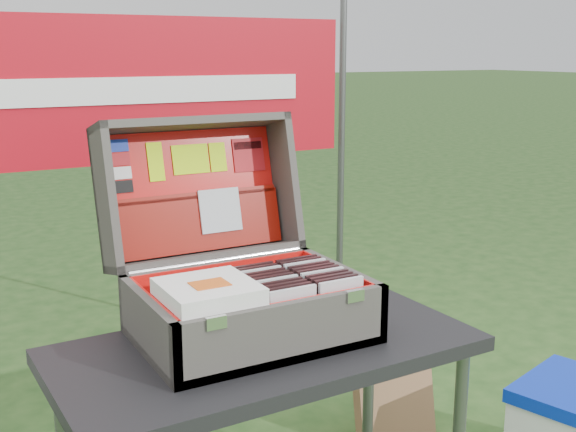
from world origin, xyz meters
TOP-DOWN VIEW (x-y plane):
  - table_top at (-0.10, -0.01)m, footprint 1.12×0.58m
  - table_leg_br at (0.39, 0.21)m, footprint 0.04×0.04m
  - suitcase at (-0.12, 0.11)m, footprint 0.59×0.58m
  - suitcase_base_bottom at (-0.12, 0.05)m, footprint 0.59×0.42m
  - suitcase_base_wall_front at (-0.12, -0.15)m, footprint 0.59×0.02m
  - suitcase_base_wall_back at (-0.12, 0.25)m, footprint 0.59×0.02m
  - suitcase_base_wall_left at (-0.40, 0.05)m, footprint 0.02×0.42m
  - suitcase_base_wall_right at (0.17, 0.05)m, footprint 0.02×0.42m
  - suitcase_liner_floor at (-0.12, 0.05)m, footprint 0.55×0.38m
  - suitcase_latch_left at (-0.31, -0.17)m, footprint 0.05×0.01m
  - suitcase_latch_right at (0.07, -0.17)m, footprint 0.05×0.01m
  - suitcase_hinge at (-0.12, 0.26)m, footprint 0.53×0.02m
  - suitcase_lid_back at (-0.12, 0.45)m, footprint 0.59×0.12m
  - suitcase_lid_rim_far at (-0.12, 0.43)m, footprint 0.59×0.16m
  - suitcase_lid_rim_near at (-0.12, 0.34)m, footprint 0.59×0.16m
  - suitcase_lid_rim_left at (-0.40, 0.38)m, footprint 0.02×0.25m
  - suitcase_lid_rim_right at (0.17, 0.38)m, footprint 0.02×0.25m
  - suitcase_lid_liner at (-0.12, 0.44)m, footprint 0.54×0.09m
  - suitcase_liner_wall_front at (-0.12, -0.14)m, footprint 0.55×0.01m
  - suitcase_liner_wall_back at (-0.12, 0.23)m, footprint 0.55×0.01m
  - suitcase_liner_wall_left at (-0.39, 0.05)m, footprint 0.01×0.38m
  - suitcase_liner_wall_right at (0.15, 0.05)m, footprint 0.01×0.38m
  - suitcase_lid_pocket at (-0.12, 0.39)m, footprint 0.53×0.07m
  - suitcase_pocket_edge at (-0.12, 0.41)m, footprint 0.52×0.02m
  - suitcase_pocket_cd at (-0.06, 0.38)m, footprint 0.13×0.04m
  - lid_sticker_cc_a at (-0.34, 0.47)m, footprint 0.06×0.01m
  - lid_sticker_cc_b at (-0.34, 0.46)m, footprint 0.06×0.01m
  - lid_sticker_cc_c at (-0.34, 0.45)m, footprint 0.06×0.01m
  - lid_sticker_cc_d at (-0.34, 0.44)m, footprint 0.06×0.01m
  - lid_card_neon_tall at (-0.23, 0.45)m, footprint 0.05×0.03m
  - lid_card_neon_main at (-0.12, 0.45)m, footprint 0.12×0.02m
  - lid_card_neon_small at (-0.03, 0.45)m, footprint 0.05×0.02m
  - lid_sticker_band at (0.08, 0.45)m, footprint 0.11×0.03m
  - lid_sticker_band_bar at (0.08, 0.46)m, footprint 0.10×0.01m
  - cd_left_0 at (-0.08, -0.12)m, footprint 0.13×0.01m
  - cd_left_1 at (-0.08, -0.09)m, footprint 0.13×0.01m
  - cd_left_2 at (-0.08, -0.07)m, footprint 0.13×0.01m
  - cd_left_3 at (-0.08, -0.05)m, footprint 0.13×0.01m
  - cd_left_4 at (-0.08, -0.02)m, footprint 0.13×0.01m
  - cd_left_5 at (-0.08, -0.00)m, footprint 0.13×0.01m
  - cd_left_6 at (-0.08, 0.02)m, footprint 0.13×0.01m
  - cd_left_7 at (-0.08, 0.05)m, footprint 0.13×0.01m
  - cd_left_8 at (-0.08, 0.07)m, footprint 0.13×0.01m
  - cd_left_9 at (-0.08, 0.09)m, footprint 0.13×0.01m
  - cd_left_10 at (-0.08, 0.12)m, footprint 0.13×0.01m
  - cd_right_0 at (0.06, -0.12)m, footprint 0.13×0.01m
  - cd_right_1 at (0.06, -0.09)m, footprint 0.13×0.01m
  - cd_right_2 at (0.06, -0.07)m, footprint 0.13×0.01m
  - cd_right_3 at (0.06, -0.05)m, footprint 0.13×0.01m
  - cd_right_4 at (0.06, -0.02)m, footprint 0.13×0.01m
  - cd_right_5 at (0.06, -0.00)m, footprint 0.13×0.01m
  - cd_right_6 at (0.06, 0.02)m, footprint 0.13×0.01m
  - cd_right_7 at (0.06, 0.05)m, footprint 0.13×0.01m
  - cd_right_8 at (0.06, 0.07)m, footprint 0.13×0.01m
  - cd_right_9 at (0.06, 0.09)m, footprint 0.13×0.01m
  - cd_right_10 at (0.06, 0.12)m, footprint 0.13×0.01m
  - songbook_0 at (-0.27, -0.03)m, footprint 0.22×0.22m
  - songbook_1 at (-0.27, -0.03)m, footprint 0.22×0.22m
  - songbook_2 at (-0.27, -0.03)m, footprint 0.22×0.22m
  - songbook_3 at (-0.27, -0.03)m, footprint 0.22×0.22m
  - songbook_4 at (-0.27, -0.03)m, footprint 0.22×0.22m
  - songbook_5 at (-0.27, -0.03)m, footprint 0.22×0.22m
  - songbook_6 at (-0.27, -0.03)m, footprint 0.22×0.22m
  - songbook_7 at (-0.27, -0.03)m, footprint 0.22×0.22m
  - songbook_graphic at (-0.27, -0.04)m, footprint 0.09×0.07m
  - cooler at (1.02, -0.09)m, footprint 0.46×0.40m
  - cooler_lid at (1.02, -0.09)m, footprint 0.46×0.40m
  - cardboard_box at (0.65, 0.40)m, footprint 0.33×0.13m
  - banner_post_right at (0.85, 1.10)m, footprint 0.03×0.03m
  - banner at (0.00, 1.09)m, footprint 1.60×0.02m
  - banner_text at (0.00, 1.08)m, footprint 1.20×0.00m

SIDE VIEW (x-z plane):
  - cardboard_box at x=0.65m, z-range 0.00..0.35m
  - cooler at x=1.02m, z-range 0.00..0.35m
  - cooler_lid at x=1.02m, z-range 0.30..0.35m
  - table_leg_br at x=0.39m, z-range 0.00..0.65m
  - table_top at x=-0.10m, z-range 0.65..0.69m
  - suitcase_base_bottom at x=-0.12m, z-range 0.69..0.72m
  - suitcase_liner_floor at x=-0.12m, z-range 0.72..0.72m
  - suitcase_base_wall_front at x=-0.12m, z-range 0.69..0.85m
  - suitcase_base_wall_back at x=-0.12m, z-range 0.69..0.85m
  - suitcase_base_wall_left at x=-0.40m, z-range 0.69..0.85m
  - suitcase_base_wall_right at x=0.17m, z-range 0.69..0.85m
  - suitcase_liner_wall_front at x=-0.12m, z-range 0.72..0.85m
  - suitcase_liner_wall_back at x=-0.12m, z-range 0.72..0.85m
  - suitcase_liner_wall_left at x=-0.39m, z-range 0.72..0.85m
  - suitcase_liner_wall_right at x=0.15m, z-range 0.72..0.85m
  - cd_left_0 at x=-0.08m, z-range 0.72..0.87m
  - cd_left_1 at x=-0.08m, z-range 0.72..0.87m
  - cd_left_2 at x=-0.08m, z-range 0.72..0.87m
  - cd_left_3 at x=-0.08m, z-range 0.72..0.87m
  - cd_left_4 at x=-0.08m, z-range 0.72..0.87m
  - cd_left_5 at x=-0.08m, z-range 0.72..0.87m
  - cd_left_6 at x=-0.08m, z-range 0.72..0.87m
  - cd_left_7 at x=-0.08m, z-range 0.72..0.87m
  - cd_left_8 at x=-0.08m, z-range 0.72..0.87m
  - cd_left_9 at x=-0.08m, z-range 0.72..0.87m
  - cd_left_10 at x=-0.08m, z-range 0.72..0.87m
  - cd_right_0 at x=0.06m, z-range 0.72..0.87m
  - cd_right_1 at x=0.06m, z-range 0.72..0.87m
  - cd_right_2 at x=0.06m, z-range 0.72..0.87m
  - cd_right_3 at x=0.06m, z-range 0.72..0.87m
  - cd_right_4 at x=0.06m, z-range 0.72..0.87m
  - cd_right_5 at x=0.06m, z-range 0.72..0.87m
  - cd_right_6 at x=0.06m, z-range 0.72..0.87m
  - cd_right_7 at x=0.06m, z-range 0.72..0.87m
  - cd_right_8 at x=0.06m, z-range 0.72..0.87m
  - cd_right_9 at x=0.06m, z-range 0.72..0.87m
  - cd_right_10 at x=0.06m, z-range 0.72..0.87m
  - suitcase_latch_left at x=-0.31m, z-range 0.83..0.86m
  - suitcase_latch_right at x=0.07m, z-range 0.83..0.86m
  - suitcase_lid_rim_near at x=-0.12m, z-range 0.81..0.87m
  - banner_post_right at x=0.85m, z-range 0.00..1.70m
  - suitcase_hinge at x=-0.12m, z-range 0.84..0.86m
  - songbook_0 at x=-0.27m, z-range 0.85..0.86m
  - songbook_1 at x=-0.27m, z-range 0.86..0.86m
  - songbook_2 at x=-0.27m, z-range 0.86..0.87m
  - songbook_3 at x=-0.27m, z-range 0.87..0.87m
  - songbook_4 at x=-0.27m, z-range 0.87..0.88m
  - songbook_5 at x=-0.27m, z-range 0.88..0.88m
  - songbook_6 at x=-0.27m, z-range 0.88..0.89m
  - songbook_7 at x=-0.27m, z-range 0.89..0.89m
  - songbook_graphic at x=-0.27m, z-range 0.89..0.89m
  - suitcase_lid_pocket at x=-0.12m, z-range 0.85..1.02m
  - suitcase at x=-0.12m, z-range 0.69..1.24m
  - suitcase_pocket_cd at x=-0.06m, z-range 0.90..1.04m
  - suitcase_pocket_edge at x=-0.12m, z-range 1.01..1.03m
  - suitcase_lid_back at x=-0.12m, z-range 0.81..1.23m
  - suitcase_lid_liner at x=-0.12m, z-range 0.84..1.21m
  - suitcase_lid_rim_left at x=-0.40m, z-range 0.81..1.26m
  - suitcase_lid_rim_right at x=0.17m, z-range 0.81..1.26m
  - lid_sticker_cc_d at x=-0.34m, z-range 1.04..1.08m
  - lid_sticker_cc_c at x=-0.34m, z-range 1.08..1.12m
  - lid_card_neon_tall at x=-0.23m, z-range 1.07..1.18m
  - lid_card_neon_main at x=-0.12m, z-range 1.08..1.17m
  - lid_card_neon_small at x=-0.03m, z-range 1.08..1.17m
  - lid_sticker_band at x=0.08m, z-range 1.07..1.18m
  - lid_sticker_cc_b at x=-0.34m, z-range 1.12..1.16m
  - lid_sticker_band_bar at x=0.08m, z-range 1.14..1.16m
  - lid_sticker_cc_a at x=-0.34m, z-range 1.16..1.19m
  - suitcase_lid_rim_far at x=-0.12m, z-range 1.20..1.26m
  - banner at x=0.00m, z-range 1.02..1.58m
  - banner_text at x=0.00m, z-range 1.25..1.35m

